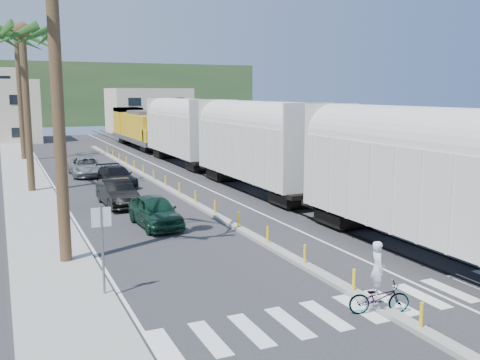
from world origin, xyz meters
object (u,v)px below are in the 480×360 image
street_sign (102,237)px  car_lead (155,211)px  car_second (117,193)px  cyclist (379,291)px

street_sign → car_lead: bearing=64.6°
street_sign → car_lead: 9.17m
street_sign → car_lead: street_sign is taller
car_lead → car_second: bearing=95.0°
street_sign → car_lead: size_ratio=0.67×
car_lead → cyclist: 13.10m
car_second → cyclist: cyclist is taller
car_lead → car_second: car_lead is taller
street_sign → car_second: bearing=76.8°
street_sign → cyclist: size_ratio=1.37×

